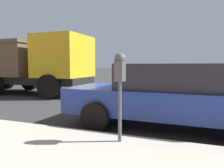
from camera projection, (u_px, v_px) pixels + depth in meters
ground_plane at (176, 118)px, 5.86m from camera, size 220.00×220.00×0.00m
parking_meter at (120, 74)px, 3.62m from camera, size 0.21×0.19×1.49m
car_blue at (174, 94)px, 4.95m from camera, size 2.14×4.72×1.46m
dump_truck at (23, 63)px, 11.06m from camera, size 2.88×7.01×2.79m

